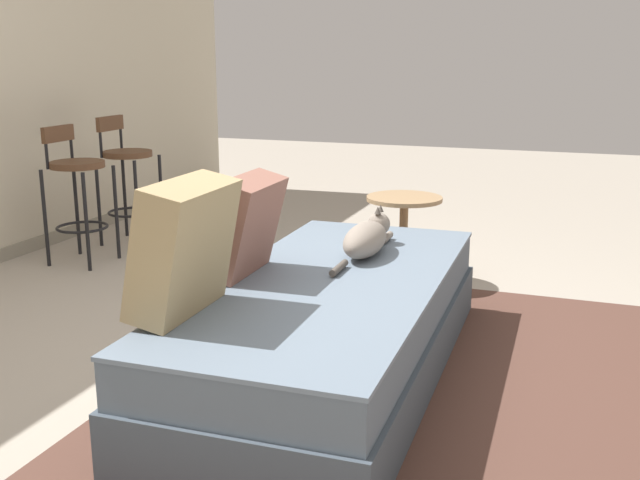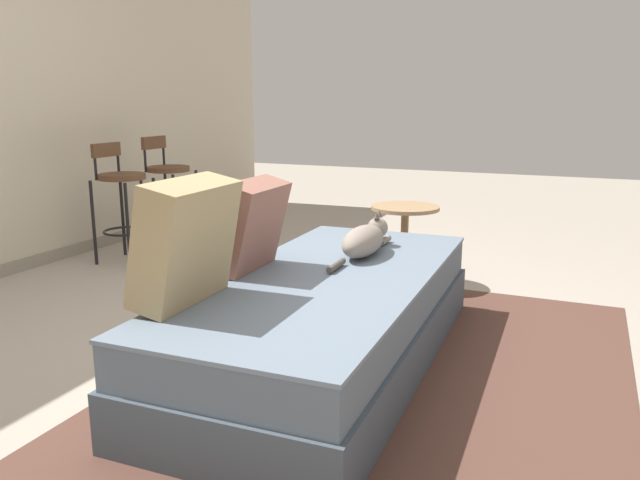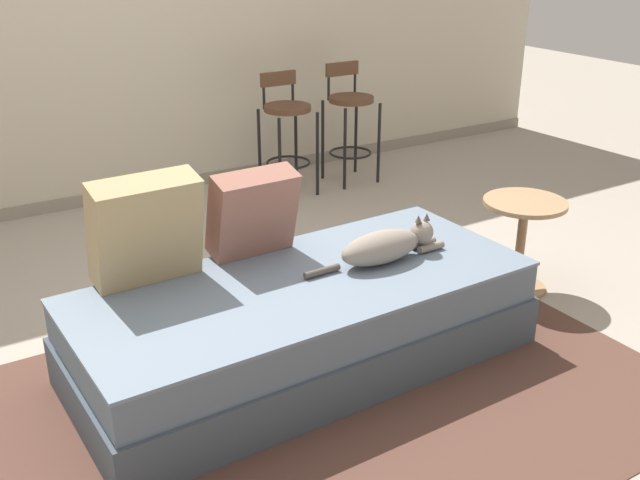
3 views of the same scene
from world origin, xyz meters
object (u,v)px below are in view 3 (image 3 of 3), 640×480
side_table (522,232)px  cat (386,246)px  bar_stool_near_window (287,124)px  bar_stool_by_doorway (350,115)px  couch (303,321)px  throw_pillow_corner (145,230)px  throw_pillow_middle (253,213)px

side_table → cat: bearing=-176.6°
bar_stool_near_window → bar_stool_by_doorway: (0.55, 0.00, 0.00)m
couch → bar_stool_near_window: 2.39m
cat → side_table: size_ratio=1.43×
throw_pillow_corner → bar_stool_by_doorway: (2.23, 1.76, -0.15)m
bar_stool_by_doorway → throw_pillow_middle: bearing=-134.5°
couch → throw_pillow_corner: (-0.57, 0.34, 0.45)m
couch → throw_pillow_middle: size_ratio=4.94×
couch → side_table: side_table is taller
throw_pillow_corner → side_table: 2.01m
couch → cat: bearing=-4.0°
couch → bar_stool_near_window: bar_stool_near_window is taller
bar_stool_by_doorway → bar_stool_near_window: bearing=-180.0°
side_table → throw_pillow_middle: bearing=167.2°
couch → bar_stool_near_window: size_ratio=2.36×
bar_stool_near_window → bar_stool_by_doorway: size_ratio=0.98×
throw_pillow_middle → cat: bearing=-38.3°
cat → bar_stool_by_doorway: (1.23, 2.13, 0.02)m
couch → bar_stool_near_window: bearing=62.2°
bar_stool_by_doorway → side_table: bar_stool_by_doorway is taller
bar_stool_by_doorway → throw_pillow_corner: bearing=-141.8°
throw_pillow_middle → side_table: (1.44, -0.33, -0.30)m
bar_stool_near_window → bar_stool_by_doorway: bar_stool_by_doorway is taller
couch → cat: 0.51m
throw_pillow_corner → side_table: throw_pillow_corner is taller
couch → bar_stool_by_doorway: 2.69m
bar_stool_near_window → side_table: bar_stool_near_window is taller
couch → throw_pillow_corner: throw_pillow_corner is taller
couch → side_table: 1.39m
cat → bar_stool_by_doorway: size_ratio=0.83×
throw_pillow_corner → throw_pillow_middle: size_ratio=1.15×
throw_pillow_corner → couch: bearing=-30.9°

